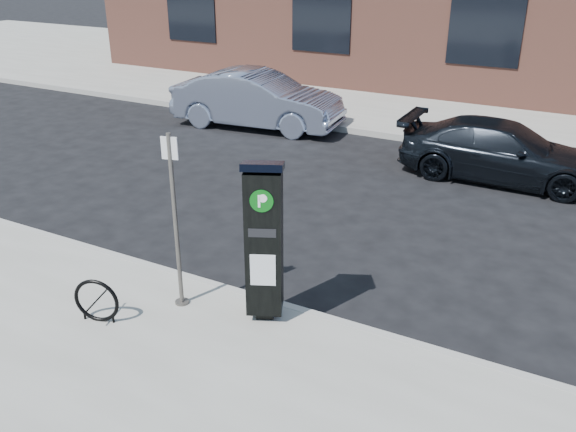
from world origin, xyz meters
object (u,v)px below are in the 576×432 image
Objects in this scene: sign_pole at (176,224)px; car_dark at (502,152)px; bike_rack at (97,301)px; car_silver at (257,100)px; parking_kiosk at (264,240)px.

sign_pole is 7.53m from car_dark.
bike_rack is 0.13× the size of car_silver.
parking_kiosk is at bearing -154.68° from car_silver.
parking_kiosk reaches higher than bike_rack.
car_silver is at bearing 99.14° from sign_pole.
car_silver is at bearing 97.04° from parking_kiosk.
bike_rack is 0.14× the size of car_dark.
parking_kiosk is 2.18m from bike_rack.
parking_kiosk is 3.53× the size of bike_rack.
sign_pole is 0.52× the size of car_silver.
parking_kiosk is at bearing 15.15° from bike_rack.
car_dark is at bearing 52.64° from parking_kiosk.
bike_rack is at bearing 156.93° from car_dark.
car_silver reaches higher than car_dark.
car_dark is (6.32, -0.99, -0.13)m from car_silver.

